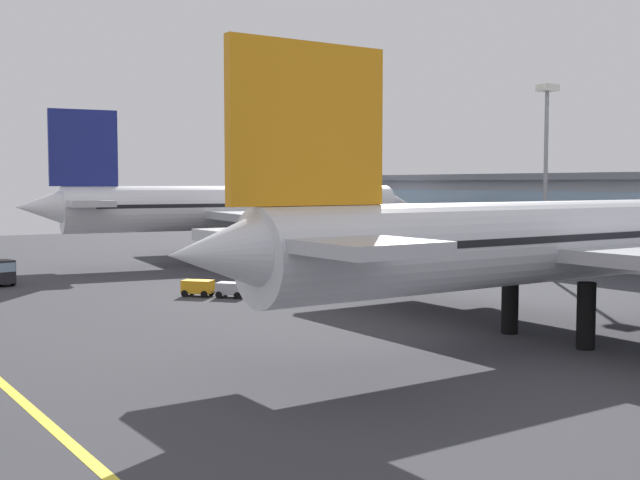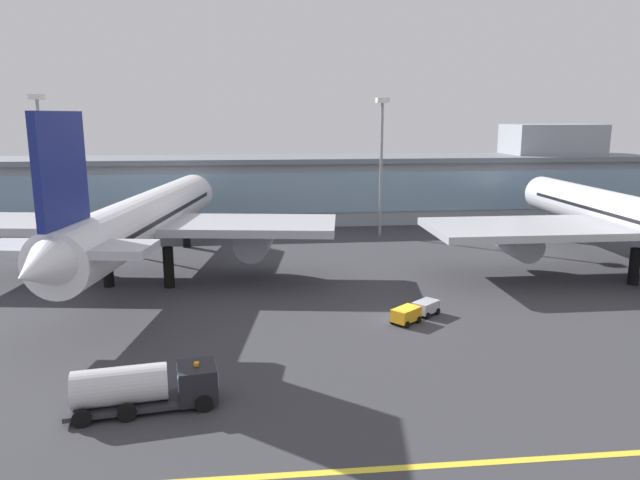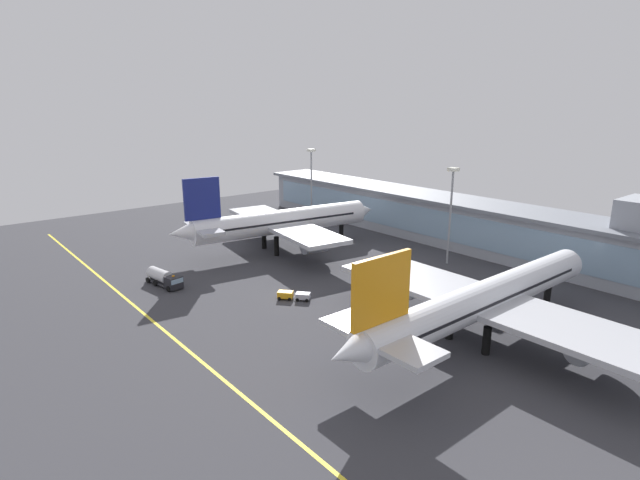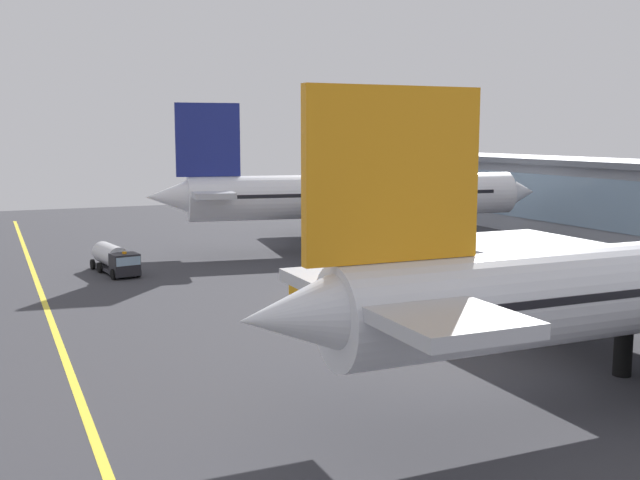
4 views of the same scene
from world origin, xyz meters
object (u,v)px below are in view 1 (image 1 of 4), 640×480
(airliner_near_right, at_px, (583,242))
(baggage_tug_near, at_px, (213,288))
(airliner_near_left, at_px, (236,209))
(apron_light_mast_west, at_px, (311,158))
(apron_light_mast_centre, at_px, (546,148))

(airliner_near_right, bearing_deg, baggage_tug_near, 112.23)
(airliner_near_left, distance_m, apron_light_mast_west, 30.12)
(airliner_near_left, xyz_separation_m, airliner_near_right, (55.11, -4.39, -0.56))
(airliner_near_left, relative_size, apron_light_mast_centre, 2.54)
(airliner_near_right, relative_size, baggage_tug_near, 10.93)
(airliner_near_left, height_order, airliner_near_right, airliner_near_left)
(airliner_near_left, bearing_deg, apron_light_mast_west, 46.15)
(airliner_near_left, relative_size, airliner_near_right, 0.90)
(airliner_near_right, relative_size, apron_light_mast_west, 2.77)
(airliner_near_right, height_order, apron_light_mast_centre, apron_light_mast_centre)
(apron_light_mast_west, bearing_deg, baggage_tug_near, -41.86)
(apron_light_mast_centre, bearing_deg, baggage_tug_near, -96.99)
(airliner_near_right, bearing_deg, apron_light_mast_west, 69.63)
(baggage_tug_near, bearing_deg, apron_light_mast_west, -82.43)
(baggage_tug_near, relative_size, apron_light_mast_west, 0.25)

